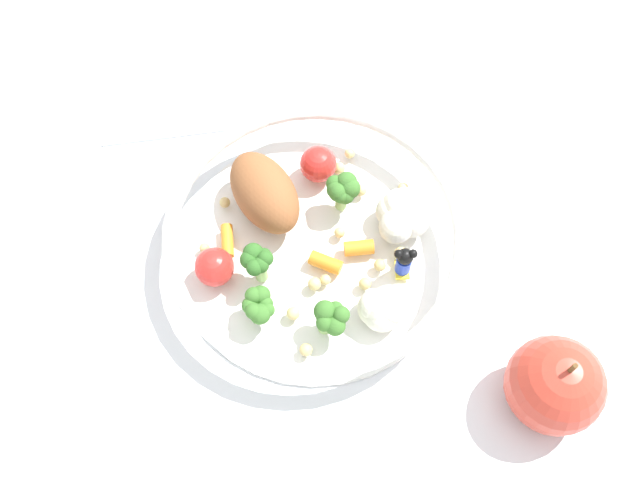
{
  "coord_description": "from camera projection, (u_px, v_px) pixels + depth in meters",
  "views": [
    {
      "loc": [
        0.0,
        0.29,
        0.57
      ],
      "look_at": [
        0.01,
        0.01,
        0.02
      ],
      "focal_mm": 40.44,
      "sensor_mm": 36.0,
      "label": 1
    }
  ],
  "objects": [
    {
      "name": "loose_apple",
      "position": [
        560.0,
        385.0,
        0.54
      ],
      "size": [
        0.07,
        0.07,
        0.09
      ],
      "color": "#BC3828",
      "rests_on": "ground_plane"
    },
    {
      "name": "ground_plane",
      "position": [
        331.0,
        239.0,
        0.64
      ],
      "size": [
        2.4,
        2.4,
        0.0
      ],
      "primitive_type": "plane",
      "color": "white"
    },
    {
      "name": "folded_napkin",
      "position": [
        173.0,
        85.0,
        0.71
      ],
      "size": [
        0.15,
        0.15,
        0.01
      ],
      "primitive_type": "cube",
      "rotation": [
        0.0,
        0.0,
        0.17
      ],
      "color": "white",
      "rests_on": "ground_plane"
    },
    {
      "name": "food_container",
      "position": [
        325.0,
        238.0,
        0.61
      ],
      "size": [
        0.25,
        0.25,
        0.06
      ],
      "color": "white",
      "rests_on": "ground_plane"
    }
  ]
}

